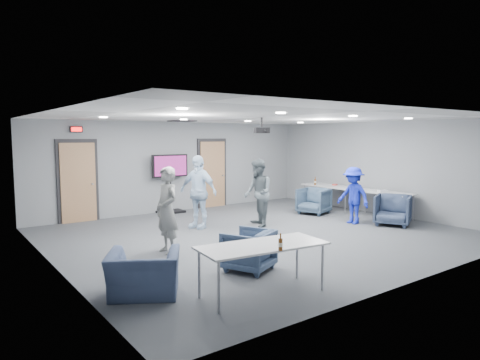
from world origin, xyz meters
TOP-DOWN VIEW (x-y plane):
  - floor at (0.00, 0.00)m, footprint 9.00×9.00m
  - ceiling at (0.00, 0.00)m, footprint 9.00×9.00m
  - wall_back at (0.00, 4.00)m, footprint 9.00×0.02m
  - wall_front at (0.00, -4.00)m, footprint 9.00×0.02m
  - wall_left at (-4.50, 0.00)m, footprint 0.02×8.00m
  - wall_right at (4.50, 0.00)m, footprint 0.02×8.00m
  - door_left at (-3.00, 3.95)m, footprint 1.06×0.17m
  - door_right at (1.20, 3.95)m, footprint 1.06×0.17m
  - exit_sign at (-3.00, 3.93)m, footprint 0.32×0.08m
  - hvac_diffuser at (-0.50, 2.80)m, footprint 0.60×0.60m
  - downlights at (0.00, 0.00)m, footprint 6.18×3.78m
  - person_a at (-2.49, -0.20)m, footprint 0.43×0.63m
  - person_b at (0.48, 0.70)m, footprint 0.91×1.01m
  - person_c at (-0.82, 1.44)m, footprint 0.83×1.15m
  - person_d at (2.70, -0.49)m, footprint 0.55×0.96m
  - chair_right_a at (2.90, 1.10)m, footprint 1.04×1.03m
  - chair_right_c at (3.35, -1.24)m, footprint 1.15×1.14m
  - chair_front_a at (-1.87, -2.00)m, footprint 1.00×1.01m
  - chair_front_b at (-3.79, -2.05)m, footprint 1.29×1.24m
  - table_right_a at (4.00, 1.44)m, footprint 0.78×1.86m
  - table_right_b at (4.00, -0.46)m, footprint 0.72×1.72m
  - table_front_left at (-2.39, -3.00)m, footprint 1.94×0.99m
  - bottle_front at (-2.40, -3.40)m, footprint 0.06×0.06m
  - bottle_right at (3.76, 1.88)m, footprint 0.07×0.07m
  - snack_box at (4.17, 1.42)m, footprint 0.20×0.16m
  - wrapper at (3.97, -0.49)m, footprint 0.29×0.25m
  - tv_stand at (-0.41, 3.75)m, footprint 1.13×0.54m
  - projector at (-0.06, -0.11)m, footprint 0.39×0.37m

SIDE VIEW (x-z plane):
  - floor at x=0.00m, z-range 0.00..0.00m
  - chair_front_b at x=-3.79m, z-range 0.00..0.64m
  - chair_front_a at x=-1.87m, z-range 0.00..0.70m
  - chair_right_a at x=2.90m, z-range 0.00..0.76m
  - chair_right_c at x=3.35m, z-range 0.00..0.79m
  - table_right_b at x=4.00m, z-range 0.32..1.05m
  - table_front_left at x=-2.39m, z-range 0.32..1.05m
  - table_right_a at x=4.00m, z-range 0.32..1.05m
  - person_d at x=2.70m, z-range 0.00..1.48m
  - snack_box at x=4.17m, z-range 0.73..0.77m
  - wrapper at x=3.97m, z-range 0.73..0.79m
  - bottle_front at x=-2.40m, z-range 0.70..0.94m
  - bottle_right at x=3.76m, z-range 0.69..0.96m
  - person_a at x=-2.49m, z-range 0.00..1.68m
  - person_b at x=0.48m, z-range 0.00..1.70m
  - person_c at x=-0.82m, z-range 0.00..1.81m
  - tv_stand at x=-0.41m, z-range 0.12..1.86m
  - door_left at x=-3.00m, z-range -0.05..2.19m
  - door_right at x=1.20m, z-range -0.05..2.19m
  - wall_back at x=0.00m, z-range 0.00..2.70m
  - wall_front at x=0.00m, z-range 0.00..2.70m
  - wall_left at x=-4.50m, z-range 0.00..2.70m
  - wall_right at x=4.50m, z-range 0.00..2.70m
  - projector at x=-0.06m, z-range 2.23..2.58m
  - exit_sign at x=-3.00m, z-range 2.37..2.53m
  - downlights at x=0.00m, z-range 2.67..2.69m
  - hvac_diffuser at x=-0.50m, z-range 2.67..2.70m
  - ceiling at x=0.00m, z-range 2.70..2.70m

